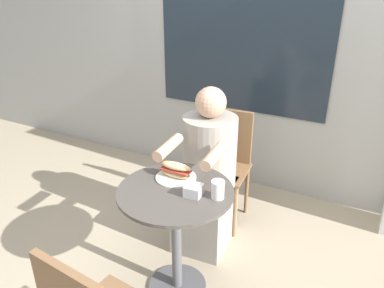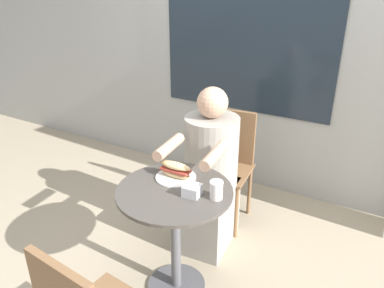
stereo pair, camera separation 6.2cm
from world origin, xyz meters
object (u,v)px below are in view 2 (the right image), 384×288
(diner_chair, at_px, (228,156))
(sandwich_on_plate, at_px, (176,172))
(seated_diner, at_px, (209,180))
(drink_cup, at_px, (216,190))
(cafe_table, at_px, (175,218))

(diner_chair, xyz_separation_m, sandwich_on_plate, (0.00, -0.76, 0.23))
(seated_diner, relative_size, sandwich_on_plate, 4.83)
(diner_chair, height_order, seated_diner, seated_diner)
(drink_cup, bearing_deg, cafe_table, -171.12)
(sandwich_on_plate, bearing_deg, drink_cup, -14.61)
(diner_chair, relative_size, sandwich_on_plate, 3.66)
(drink_cup, bearing_deg, diner_chair, 110.02)
(seated_diner, height_order, sandwich_on_plate, seated_diner)
(cafe_table, distance_m, seated_diner, 0.53)
(diner_chair, distance_m, seated_diner, 0.35)
(cafe_table, bearing_deg, drink_cup, 8.88)
(diner_chair, bearing_deg, sandwich_on_plate, 84.91)
(diner_chair, distance_m, sandwich_on_plate, 0.79)
(seated_diner, relative_size, drink_cup, 11.32)
(cafe_table, xyz_separation_m, seated_diner, (-0.05, 0.52, -0.02))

